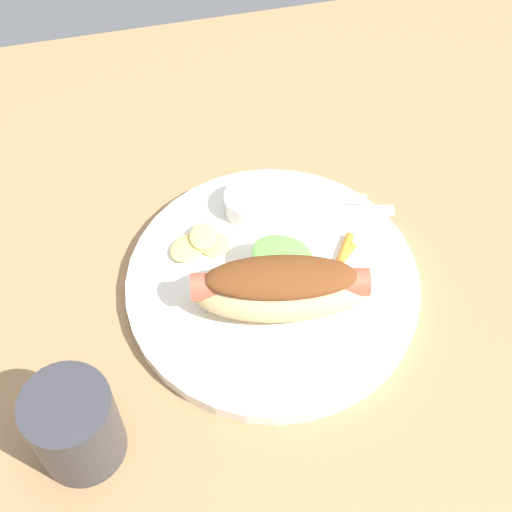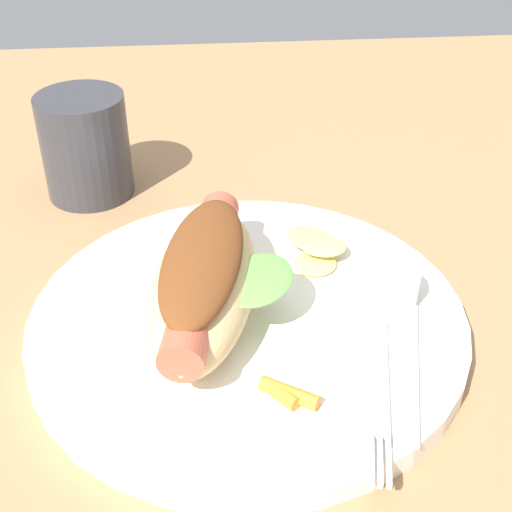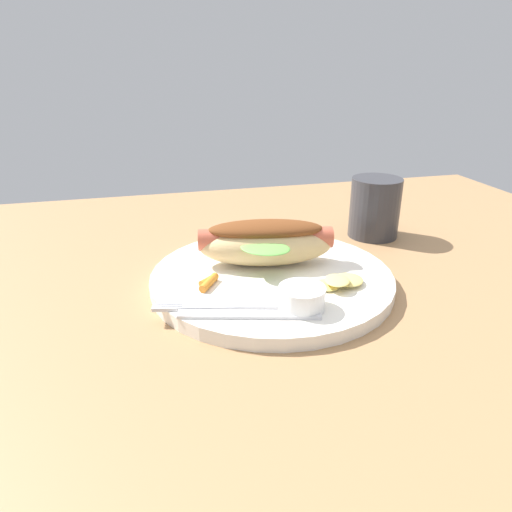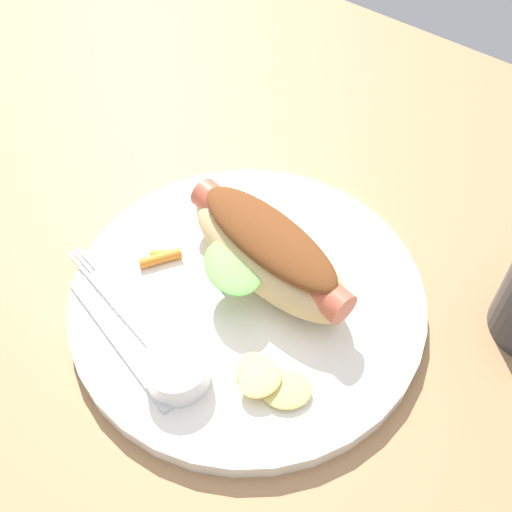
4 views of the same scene
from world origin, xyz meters
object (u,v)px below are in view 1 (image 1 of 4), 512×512
at_px(hot_dog, 279,286).
at_px(carrot_garnish, 346,250).
at_px(knife, 299,198).
at_px(sauce_ramekin, 248,203).
at_px(fork, 311,211).
at_px(plate, 276,284).
at_px(chips_pile, 201,243).
at_px(drinking_cup, 75,426).

bearing_deg(hot_dog, carrot_garnish, 38.74).
height_order(knife, carrot_garnish, carrot_garnish).
relative_size(sauce_ramekin, fork, 0.29).
distance_m(plate, chips_pile, 0.09).
relative_size(chips_pile, carrot_garnish, 2.10).
relative_size(hot_dog, sauce_ramekin, 3.59).
bearing_deg(plate, sauce_ramekin, -84.09).
relative_size(plate, drinking_cup, 3.22).
height_order(sauce_ramekin, knife, sauce_ramekin).
bearing_deg(sauce_ramekin, fork, 165.44).
height_order(sauce_ramekin, drinking_cup, drinking_cup).
distance_m(plate, carrot_garnish, 0.08).
relative_size(knife, chips_pile, 1.95).
bearing_deg(hot_dog, sauce_ramekin, 102.54).
bearing_deg(carrot_garnish, fork, -71.06).
bearing_deg(carrot_garnish, drinking_cup, 26.76).
bearing_deg(fork, chips_pile, -158.64).
xyz_separation_m(hot_dog, drinking_cup, (0.20, 0.10, -0.00)).
distance_m(plate, drinking_cup, 0.24).
bearing_deg(sauce_ramekin, plate, 95.91).
xyz_separation_m(hot_dog, chips_pile, (0.06, -0.08, -0.02)).
relative_size(sauce_ramekin, knife, 0.34).
height_order(hot_dog, sauce_ramekin, hot_dog).
xyz_separation_m(sauce_ramekin, carrot_garnish, (-0.09, 0.08, -0.01)).
bearing_deg(plate, carrot_garnish, -168.08).
xyz_separation_m(plate, hot_dog, (0.01, 0.03, 0.04)).
distance_m(fork, carrot_garnish, 0.06).
relative_size(sauce_ramekin, drinking_cup, 0.54).
bearing_deg(fork, hot_dog, -108.39).
xyz_separation_m(fork, carrot_garnish, (-0.02, 0.06, 0.00)).
relative_size(knife, drinking_cup, 1.60).
height_order(plate, chips_pile, chips_pile).
bearing_deg(knife, fork, -52.23).
height_order(fork, chips_pile, chips_pile).
distance_m(hot_dog, drinking_cup, 0.22).
height_order(hot_dog, drinking_cup, drinking_cup).
distance_m(chips_pile, drinking_cup, 0.23).
xyz_separation_m(sauce_ramekin, fork, (-0.07, 0.02, -0.01)).
bearing_deg(fork, carrot_garnish, -58.85).
bearing_deg(chips_pile, hot_dog, 126.47).
height_order(plate, drinking_cup, drinking_cup).
height_order(hot_dog, carrot_garnish, hot_dog).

